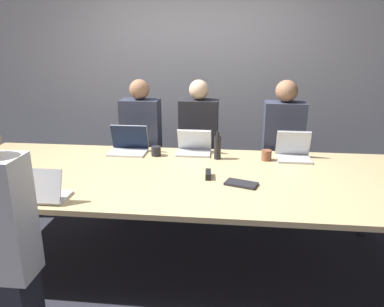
{
  "coord_description": "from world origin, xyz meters",
  "views": [
    {
      "loc": [
        0.46,
        -2.82,
        1.84
      ],
      "look_at": [
        0.14,
        0.1,
        0.91
      ],
      "focal_mm": 35.0,
      "sensor_mm": 36.0,
      "label": 1
    }
  ],
  "objects_px": {
    "person_far_center": "(199,149)",
    "cup_far_midleft": "(156,151)",
    "laptop_far_right": "(293,151)",
    "stapler": "(208,174)",
    "bottle_near_left": "(12,175)",
    "bottle_far_center": "(218,147)",
    "person_far_midleft": "(142,148)",
    "person_far_right": "(282,151)",
    "laptop_far_center": "(194,146)",
    "laptop_far_midleft": "(129,145)",
    "laptop_near_left": "(39,191)",
    "cup_far_right": "(266,155)"
  },
  "relations": [
    {
      "from": "person_far_center",
      "to": "cup_far_midleft",
      "type": "bearing_deg",
      "value": -124.45
    },
    {
      "from": "laptop_far_right",
      "to": "stapler",
      "type": "relative_size",
      "value": 2.01
    },
    {
      "from": "bottle_near_left",
      "to": "cup_far_midleft",
      "type": "bearing_deg",
      "value": 44.95
    },
    {
      "from": "bottle_far_center",
      "to": "cup_far_midleft",
      "type": "distance_m",
      "value": 0.58
    },
    {
      "from": "person_far_center",
      "to": "person_far_midleft",
      "type": "distance_m",
      "value": 0.61
    },
    {
      "from": "laptop_far_right",
      "to": "person_far_right",
      "type": "height_order",
      "value": "person_far_right"
    },
    {
      "from": "person_far_center",
      "to": "stapler",
      "type": "relative_size",
      "value": 9.24
    },
    {
      "from": "person_far_right",
      "to": "person_far_midleft",
      "type": "xyz_separation_m",
      "value": [
        -1.47,
        -0.01,
        -0.01
      ]
    },
    {
      "from": "laptop_far_center",
      "to": "laptop_far_midleft",
      "type": "relative_size",
      "value": 0.91
    },
    {
      "from": "bottle_far_center",
      "to": "laptop_near_left",
      "type": "distance_m",
      "value": 1.56
    },
    {
      "from": "laptop_far_center",
      "to": "stapler",
      "type": "relative_size",
      "value": 2.13
    },
    {
      "from": "laptop_far_center",
      "to": "person_far_midleft",
      "type": "bearing_deg",
      "value": 150.26
    },
    {
      "from": "laptop_far_center",
      "to": "laptop_near_left",
      "type": "relative_size",
      "value": 0.89
    },
    {
      "from": "bottle_far_center",
      "to": "stapler",
      "type": "distance_m",
      "value": 0.49
    },
    {
      "from": "person_far_midleft",
      "to": "laptop_near_left",
      "type": "bearing_deg",
      "value": -102.55
    },
    {
      "from": "person_far_right",
      "to": "stapler",
      "type": "distance_m",
      "value": 1.2
    },
    {
      "from": "bottle_near_left",
      "to": "person_far_right",
      "type": "height_order",
      "value": "person_far_right"
    },
    {
      "from": "stapler",
      "to": "person_far_center",
      "type": "bearing_deg",
      "value": 95.64
    },
    {
      "from": "laptop_far_center",
      "to": "stapler",
      "type": "distance_m",
      "value": 0.66
    },
    {
      "from": "cup_far_right",
      "to": "laptop_far_center",
      "type": "bearing_deg",
      "value": 168.0
    },
    {
      "from": "person_far_midleft",
      "to": "laptop_far_center",
      "type": "bearing_deg",
      "value": -29.74
    },
    {
      "from": "laptop_far_midleft",
      "to": "person_far_midleft",
      "type": "distance_m",
      "value": 0.41
    },
    {
      "from": "bottle_near_left",
      "to": "stapler",
      "type": "relative_size",
      "value": 1.58
    },
    {
      "from": "person_far_center",
      "to": "laptop_far_right",
      "type": "relative_size",
      "value": 4.6
    },
    {
      "from": "person_far_right",
      "to": "laptop_far_midleft",
      "type": "relative_size",
      "value": 3.98
    },
    {
      "from": "bottle_near_left",
      "to": "laptop_far_right",
      "type": "relative_size",
      "value": 0.79
    },
    {
      "from": "stapler",
      "to": "laptop_far_midleft",
      "type": "bearing_deg",
      "value": 140.1
    },
    {
      "from": "laptop_near_left",
      "to": "laptop_far_right",
      "type": "bearing_deg",
      "value": -148.9
    },
    {
      "from": "cup_far_midleft",
      "to": "bottle_far_center",
      "type": "bearing_deg",
      "value": -3.17
    },
    {
      "from": "laptop_far_center",
      "to": "bottle_far_center",
      "type": "relative_size",
      "value": 1.26
    },
    {
      "from": "bottle_far_center",
      "to": "bottle_near_left",
      "type": "relative_size",
      "value": 1.07
    },
    {
      "from": "person_far_right",
      "to": "cup_far_right",
      "type": "distance_m",
      "value": 0.54
    },
    {
      "from": "laptop_near_left",
      "to": "cup_far_right",
      "type": "xyz_separation_m",
      "value": [
        1.61,
        1.05,
        -0.02
      ]
    },
    {
      "from": "laptop_far_right",
      "to": "cup_far_right",
      "type": "height_order",
      "value": "laptop_far_right"
    },
    {
      "from": "laptop_far_midleft",
      "to": "cup_far_midleft",
      "type": "bearing_deg",
      "value": -15.77
    },
    {
      "from": "person_far_center",
      "to": "bottle_far_center",
      "type": "xyz_separation_m",
      "value": [
        0.22,
        -0.55,
        0.18
      ]
    },
    {
      "from": "laptop_far_center",
      "to": "person_far_midleft",
      "type": "distance_m",
      "value": 0.7
    },
    {
      "from": "person_far_midleft",
      "to": "cup_far_right",
      "type": "bearing_deg",
      "value": -20.87
    },
    {
      "from": "bottle_near_left",
      "to": "bottle_far_center",
      "type": "bearing_deg",
      "value": 30.32
    },
    {
      "from": "person_far_center",
      "to": "bottle_far_center",
      "type": "distance_m",
      "value": 0.62
    },
    {
      "from": "person_far_center",
      "to": "cup_far_midleft",
      "type": "height_order",
      "value": "person_far_center"
    },
    {
      "from": "laptop_far_center",
      "to": "person_far_right",
      "type": "relative_size",
      "value": 0.23
    },
    {
      "from": "person_far_right",
      "to": "stapler",
      "type": "bearing_deg",
      "value": -125.53
    },
    {
      "from": "cup_far_right",
      "to": "person_far_midleft",
      "type": "distance_m",
      "value": 1.37
    },
    {
      "from": "bottle_near_left",
      "to": "cup_far_right",
      "type": "bearing_deg",
      "value": 24.42
    },
    {
      "from": "laptop_near_left",
      "to": "person_far_midleft",
      "type": "distance_m",
      "value": 1.57
    },
    {
      "from": "person_far_center",
      "to": "stapler",
      "type": "xyz_separation_m",
      "value": [
        0.17,
        -1.02,
        0.1
      ]
    },
    {
      "from": "laptop_far_right",
      "to": "cup_far_right",
      "type": "bearing_deg",
      "value": -162.76
    },
    {
      "from": "laptop_far_midleft",
      "to": "laptop_near_left",
      "type": "bearing_deg",
      "value": -105.06
    },
    {
      "from": "laptop_near_left",
      "to": "cup_far_midleft",
      "type": "xyz_separation_m",
      "value": [
        0.59,
        1.07,
        -0.02
      ]
    }
  ]
}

